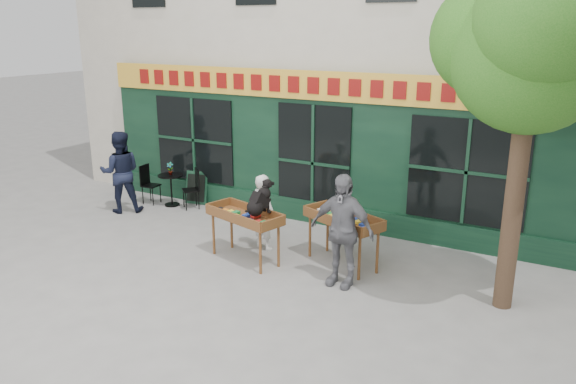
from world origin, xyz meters
The scene contains 13 objects.
ground centered at (0.00, 0.00, 0.00)m, with size 80.00×80.00×0.00m, color slate.
street_tree centered at (4.34, 0.36, 4.11)m, with size 3.05×2.90×5.60m.
book_cart_center centered at (-0.16, -0.15, 0.82)m, with size 1.61×1.00×0.99m.
dog centered at (0.19, -0.20, 1.29)m, with size 0.34×0.60×0.60m, color black, non-canonical shape.
woman centered at (-0.16, 0.50, 0.75)m, with size 0.54×0.36×1.49m, color silver.
book_cart_right centered at (1.49, 0.54, 0.82)m, with size 1.62×1.16×0.99m.
man_right centered at (1.79, -0.21, 0.96)m, with size 1.12×0.47×1.92m, color slate.
bistro_table centered at (-3.53, 1.77, 0.54)m, with size 0.60×0.60×0.76m.
bistro_chair_left centered at (-4.17, 1.66, 0.56)m, with size 0.40×0.39×0.95m.
bistro_chair_right centered at (-2.93, 1.89, 0.56)m, with size 0.51×0.51×0.95m.
potted_plant centered at (-3.53, 1.77, 0.92)m, with size 0.16×0.11×0.31m, color gray.
man_left centered at (-4.23, 0.87, 0.95)m, with size 0.92×0.72×1.90m, color black.
chalkboard centered at (-3.11, 2.19, 0.40)m, with size 0.59×0.29×0.79m.
Camera 1 is at (5.21, -8.18, 4.16)m, focal length 35.00 mm.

